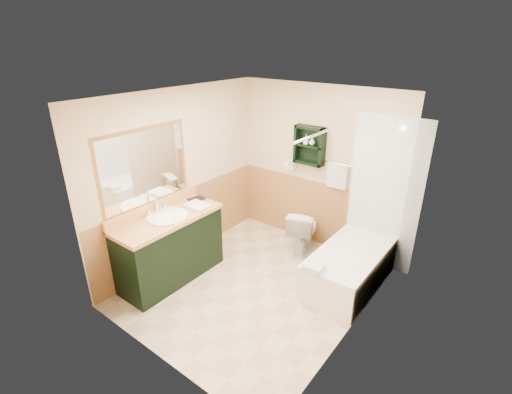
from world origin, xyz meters
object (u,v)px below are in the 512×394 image
object	(u,v)px
hair_dryer	(292,164)
bathtub	(350,266)
soap_bottle_a	(306,142)
soap_bottle_b	(312,142)
wall_shelf	(309,145)
vanity	(170,248)
toilet	(303,230)
vanity_book	(193,191)

from	to	relation	value
hair_dryer	bathtub	bearing A→B (deg)	-24.13
soap_bottle_a	soap_bottle_b	distance (m)	0.10
hair_dryer	wall_shelf	bearing A→B (deg)	-4.76
wall_shelf	bathtub	distance (m)	1.76
wall_shelf	bathtub	size ratio (longest dim) A/B	0.37
hair_dryer	vanity	bearing A→B (deg)	-107.08
wall_shelf	soap_bottle_b	bearing A→B (deg)	-6.98
vanity	toilet	xyz separation A→B (m)	(1.02, 1.66, -0.12)
wall_shelf	hair_dryer	distance (m)	0.46
soap_bottle_b	hair_dryer	bearing A→B (deg)	174.97
vanity	vanity_book	world-z (taller)	vanity_book
toilet	soap_bottle_b	distance (m)	1.30
hair_dryer	toilet	distance (m)	1.00
soap_bottle_a	soap_bottle_b	size ratio (longest dim) A/B	1.27
vanity_book	soap_bottle_a	xyz separation A→B (m)	(1.00, 1.30, 0.59)
hair_dryer	soap_bottle_b	size ratio (longest dim) A/B	2.24
vanity	soap_bottle_a	xyz separation A→B (m)	(0.84, 1.91, 1.14)
vanity_book	soap_bottle_b	xyz separation A→B (m)	(1.10, 1.30, 0.60)
soap_bottle_a	soap_bottle_b	world-z (taller)	soap_bottle_b
bathtub	soap_bottle_b	world-z (taller)	soap_bottle_b
bathtub	hair_dryer	bearing A→B (deg)	155.87
wall_shelf	vanity_book	size ratio (longest dim) A/B	2.61
toilet	soap_bottle_a	size ratio (longest dim) A/B	5.03
soap_bottle_a	vanity_book	bearing A→B (deg)	-127.68
bathtub	soap_bottle_b	bearing A→B (deg)	150.20
hair_dryer	bathtub	world-z (taller)	hair_dryer
hair_dryer	soap_bottle_a	size ratio (longest dim) A/B	1.77
soap_bottle_b	wall_shelf	bearing A→B (deg)	173.02
toilet	soap_bottle_b	world-z (taller)	soap_bottle_b
hair_dryer	toilet	xyz separation A→B (m)	(0.43, -0.28, -0.86)
hair_dryer	soap_bottle_a	bearing A→B (deg)	-7.00
wall_shelf	toilet	world-z (taller)	wall_shelf
bathtub	vanity_book	distance (m)	2.34
wall_shelf	soap_bottle_b	distance (m)	0.07
toilet	soap_bottle_b	bearing A→B (deg)	-87.79
wall_shelf	soap_bottle_b	world-z (taller)	wall_shelf
toilet	vanity	bearing A→B (deg)	42.00
bathtub	vanity_book	size ratio (longest dim) A/B	7.11
vanity	soap_bottle_a	size ratio (longest dim) A/B	10.49
bathtub	soap_bottle_a	bearing A→B (deg)	152.46
wall_shelf	vanity_book	bearing A→B (deg)	-129.08
wall_shelf	toilet	bearing A→B (deg)	-63.93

